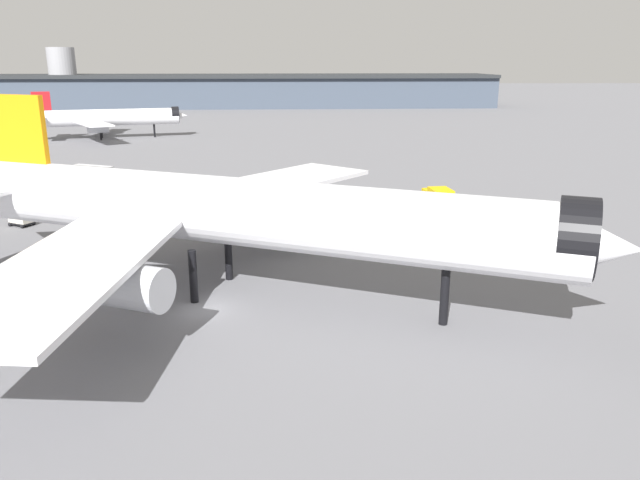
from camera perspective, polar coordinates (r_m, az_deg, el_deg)
name	(u,v)px	position (r m, az deg, el deg)	size (l,w,h in m)	color
ground	(209,309)	(46.37, -10.30, -6.36)	(900.00, 900.00, 0.00)	slate
airliner_near_gate	(233,213)	(47.10, -8.12, 2.54)	(53.69, 48.09, 14.94)	white
airliner_far_taxiway	(106,118)	(153.14, -19.25, 10.67)	(36.69, 32.75, 10.88)	white
terminal_building	(217,90)	(248.26, -9.52, 13.57)	(210.69, 39.30, 22.22)	#3D4756
service_truck_front	(438,199)	(75.57, 10.89, 3.78)	(3.19, 5.76, 3.00)	black
baggage_cart_trailing	(21,217)	(75.61, -26.04, 1.92)	(2.83, 2.65, 1.82)	black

